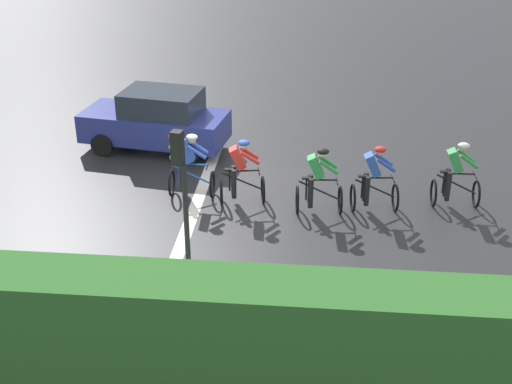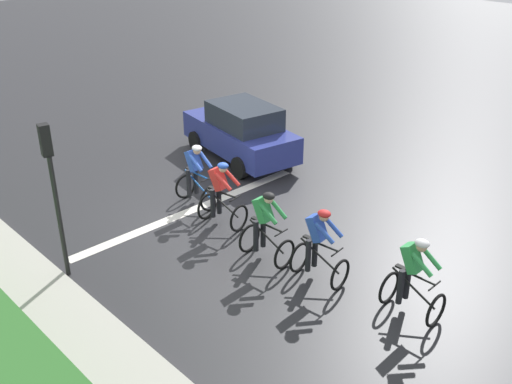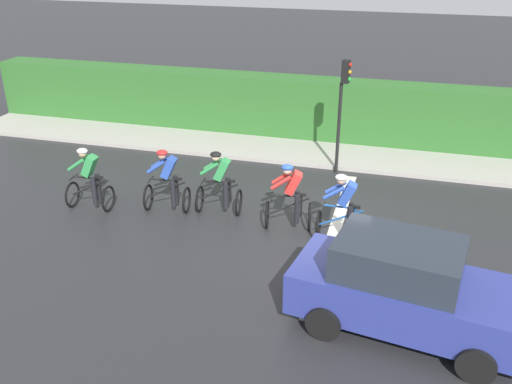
{
  "view_description": "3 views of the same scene",
  "coord_description": "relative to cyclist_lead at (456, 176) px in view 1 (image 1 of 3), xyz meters",
  "views": [
    {
      "loc": [
        14.96,
        2.49,
        7.83
      ],
      "look_at": [
        1.0,
        1.19,
        0.84
      ],
      "focal_mm": 48.54,
      "sensor_mm": 36.0,
      "label": 1
    },
    {
      "loc": [
        8.11,
        10.51,
        7.1
      ],
      "look_at": [
        -0.12,
        1.87,
        1.27
      ],
      "focal_mm": 41.47,
      "sensor_mm": 36.0,
      "label": 2
    },
    {
      "loc": [
        -11.99,
        -1.73,
        6.63
      ],
      "look_at": [
        -0.62,
        1.4,
        1.13
      ],
      "focal_mm": 39.94,
      "sensor_mm": 36.0,
      "label": 3
    }
  ],
  "objects": [
    {
      "name": "cyclist_trailing",
      "position": [
        0.06,
        -6.44,
        0.0
      ],
      "size": [
        0.69,
        1.09,
        1.66
      ],
      "color": "black",
      "rests_on": "ground"
    },
    {
      "name": "ground_plane",
      "position": [
        0.38,
        -5.86,
        -0.8
      ],
      "size": [
        80.0,
        80.0,
        0.0
      ],
      "primitive_type": "plane",
      "color": "#28282B"
    },
    {
      "name": "cyclist_lead",
      "position": [
        0.0,
        0.0,
        0.0
      ],
      "size": [
        0.71,
        1.1,
        1.66
      ],
      "color": "black",
      "rests_on": "ground"
    },
    {
      "name": "traffic_light_near_crossing",
      "position": [
        4.1,
        -5.79,
        1.43
      ],
      "size": [
        0.24,
        0.31,
        3.34
      ],
      "color": "black",
      "rests_on": "ground"
    },
    {
      "name": "cyclist_fourth",
      "position": [
        0.32,
        -5.15,
        0.0
      ],
      "size": [
        0.85,
        1.18,
        1.66
      ],
      "color": "black",
      "rests_on": "ground"
    },
    {
      "name": "road_marking_stop_line",
      "position": [
        0.38,
        -6.22,
        -0.79
      ],
      "size": [
        7.0,
        0.3,
        0.01
      ],
      "primitive_type": "cube",
      "color": "silver",
      "rests_on": "ground"
    },
    {
      "name": "cyclist_second",
      "position": [
        0.42,
        -1.96,
        0.0
      ],
      "size": [
        0.8,
        1.15,
        1.66
      ],
      "color": "black",
      "rests_on": "ground"
    },
    {
      "name": "hedge_wall",
      "position": [
        6.84,
        -3.86,
        0.24
      ],
      "size": [
        1.1,
        22.23,
        2.08
      ],
      "primitive_type": "cube",
      "color": "#2D6628",
      "rests_on": "ground"
    },
    {
      "name": "cyclist_mid",
      "position": [
        0.66,
        -3.28,
        0.0
      ],
      "size": [
        0.76,
        1.13,
        1.66
      ],
      "color": "black",
      "rests_on": "ground"
    },
    {
      "name": "stone_wall_low",
      "position": [
        6.54,
        -3.86,
        -0.53
      ],
      "size": [
        0.44,
        22.23,
        0.53
      ],
      "primitive_type": "cube",
      "color": "gray",
      "rests_on": "ground"
    },
    {
      "name": "car_navy",
      "position": [
        -2.86,
        -7.92,
        0.08
      ],
      "size": [
        2.37,
        4.32,
        1.76
      ],
      "color": "navy",
      "rests_on": "ground"
    },
    {
      "name": "sidewalk_kerb",
      "position": [
        5.64,
        -3.86,
        -0.74
      ],
      "size": [
        2.8,
        22.23,
        0.12
      ],
      "primitive_type": "cube",
      "color": "#ADA89E",
      "rests_on": "ground"
    }
  ]
}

